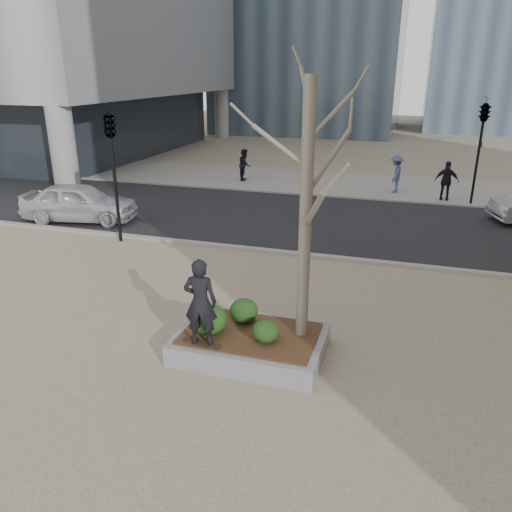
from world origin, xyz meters
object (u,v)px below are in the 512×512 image
(planter, at_px, (251,344))
(police_car, at_px, (79,202))
(skateboard, at_px, (202,344))
(skateboarder, at_px, (200,302))

(planter, height_order, police_car, police_car)
(planter, distance_m, skateboard, 1.08)
(skateboard, relative_size, skateboarder, 0.44)
(skateboard, distance_m, skateboarder, 0.92)
(planter, height_order, skateboarder, skateboarder)
(skateboarder, xyz_separation_m, police_car, (-8.48, 7.94, -0.64))
(skateboard, relative_size, police_car, 0.18)
(planter, relative_size, skateboard, 3.85)
(skateboarder, relative_size, police_car, 0.40)
(skateboard, bearing_deg, police_car, 148.25)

